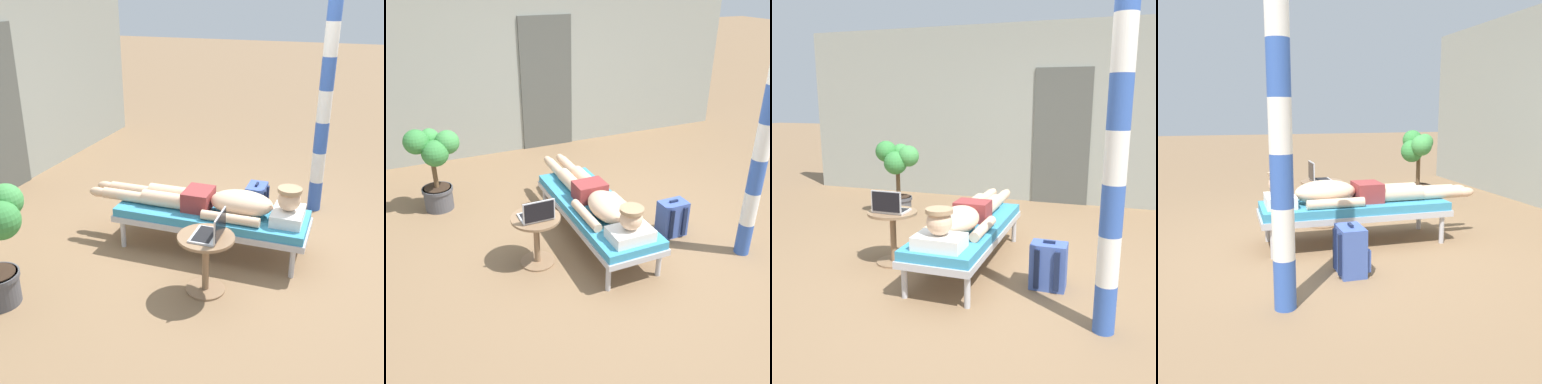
{
  "view_description": "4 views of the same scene",
  "coord_description": "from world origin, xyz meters",
  "views": [
    {
      "loc": [
        -4.25,
        -1.05,
        2.41
      ],
      "look_at": [
        -0.19,
        0.39,
        0.57
      ],
      "focal_mm": 44.9,
      "sensor_mm": 36.0,
      "label": 1
    },
    {
      "loc": [
        -2.0,
        -3.43,
        2.62
      ],
      "look_at": [
        -0.34,
        0.34,
        0.52
      ],
      "focal_mm": 40.65,
      "sensor_mm": 36.0,
      "label": 2
    },
    {
      "loc": [
        1.04,
        -3.6,
        1.6
      ],
      "look_at": [
        -0.33,
        0.4,
        0.68
      ],
      "focal_mm": 40.44,
      "sensor_mm": 36.0,
      "label": 3
    },
    {
      "loc": [
        3.77,
        -1.01,
        1.32
      ],
      "look_at": [
        -0.03,
        0.08,
        0.56
      ],
      "focal_mm": 39.85,
      "sensor_mm": 36.0,
      "label": 4
    }
  ],
  "objects": [
    {
      "name": "laptop",
      "position": [
        -0.92,
        -0.04,
        0.58
      ],
      "size": [
        0.31,
        0.24,
        0.23
      ],
      "color": "silver",
      "rests_on": "side_table"
    },
    {
      "name": "backpack",
      "position": [
        0.6,
        -0.09,
        0.2
      ],
      "size": [
        0.3,
        0.26,
        0.42
      ],
      "color": "#3F59A5",
      "rests_on": "ground"
    },
    {
      "name": "potted_plant",
      "position": [
        -1.65,
        1.52,
        0.63
      ],
      "size": [
        0.62,
        0.47,
        1.04
      ],
      "color": "#4C4C51",
      "rests_on": "ground"
    },
    {
      "name": "person_reclining",
      "position": [
        -0.21,
        0.12,
        0.52
      ],
      "size": [
        0.53,
        2.17,
        0.33
      ],
      "color": "white",
      "rests_on": "lounge_chair"
    },
    {
      "name": "side_table",
      "position": [
        -0.92,
        0.01,
        0.36
      ],
      "size": [
        0.48,
        0.48,
        0.52
      ],
      "color": "#8C6B4C",
      "rests_on": "ground"
    },
    {
      "name": "ground_plane",
      "position": [
        0.0,
        0.0,
        0.0
      ],
      "size": [
        40.0,
        40.0,
        0.0
      ],
      "primitive_type": "plane",
      "color": "#846647"
    },
    {
      "name": "lounge_chair",
      "position": [
        -0.21,
        0.18,
        0.35
      ],
      "size": [
        0.64,
        1.88,
        0.42
      ],
      "color": "#B7B7BC",
      "rests_on": "ground"
    },
    {
      "name": "porch_post",
      "position": [
        1.07,
        -0.69,
        1.22
      ],
      "size": [
        0.15,
        0.15,
        2.45
      ],
      "color": "#3359B2",
      "rests_on": "ground"
    },
    {
      "name": "house_wall_back",
      "position": [
        -0.21,
        3.16,
        1.35
      ],
      "size": [
        7.6,
        0.2,
        2.7
      ],
      "primitive_type": "cube",
      "color": "#999E93",
      "rests_on": "ground"
    },
    {
      "name": "house_door_panel",
      "position": [
        0.32,
        3.05,
        1.02
      ],
      "size": [
        0.84,
        0.03,
        2.04
      ],
      "primitive_type": "cube",
      "color": "#545651",
      "rests_on": "ground"
    }
  ]
}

